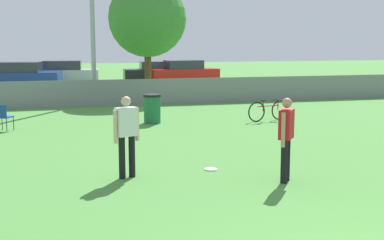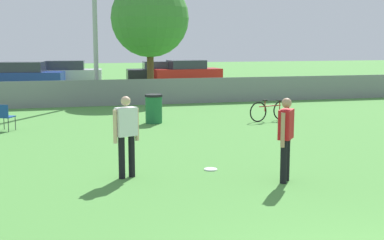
% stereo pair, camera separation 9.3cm
% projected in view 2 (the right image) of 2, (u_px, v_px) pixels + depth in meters
% --- Properties ---
extents(fence_backline, '(26.19, 0.07, 1.21)m').
position_uv_depth(fence_backline, '(140.00, 92.00, 22.66)').
color(fence_backline, gray).
rests_on(fence_backline, ground_plane).
extents(tree_near_pole, '(3.63, 3.63, 5.56)m').
position_uv_depth(tree_near_pole, '(150.00, 18.00, 24.80)').
color(tree_near_pole, brown).
rests_on(tree_near_pole, ground_plane).
extents(player_receiver_white, '(0.54, 0.36, 1.64)m').
position_uv_depth(player_receiver_white, '(126.00, 131.00, 10.59)').
color(player_receiver_white, black).
rests_on(player_receiver_white, ground_plane).
extents(player_thrower_red, '(0.43, 0.47, 1.64)m').
position_uv_depth(player_thrower_red, '(286.00, 134.00, 10.27)').
color(player_thrower_red, black).
rests_on(player_thrower_red, ground_plane).
extents(frisbee_disc, '(0.28, 0.28, 0.03)m').
position_uv_depth(frisbee_disc, '(211.00, 169.00, 11.37)').
color(frisbee_disc, white).
rests_on(frisbee_disc, ground_plane).
extents(folding_chair_sideline, '(0.59, 0.59, 0.82)m').
position_uv_depth(folding_chair_sideline, '(4.00, 115.00, 16.13)').
color(folding_chair_sideline, '#333338').
rests_on(folding_chair_sideline, ground_plane).
extents(bicycle_sideline, '(1.62, 0.55, 0.73)m').
position_uv_depth(bicycle_sideline, '(270.00, 111.00, 18.18)').
color(bicycle_sideline, black).
rests_on(bicycle_sideline, ground_plane).
extents(trash_bin, '(0.58, 0.58, 0.96)m').
position_uv_depth(trash_bin, '(154.00, 109.00, 17.70)').
color(trash_bin, '#1E6638').
rests_on(trash_bin, ground_plane).
extents(parked_car_blue, '(4.72, 2.50, 1.52)m').
position_uv_depth(parked_car_blue, '(23.00, 76.00, 30.09)').
color(parked_car_blue, black).
rests_on(parked_car_blue, ground_plane).
extents(parked_car_silver, '(4.53, 2.22, 1.49)m').
position_uv_depth(parked_car_silver, '(66.00, 73.00, 32.90)').
color(parked_car_silver, black).
rests_on(parked_car_silver, ground_plane).
extents(parked_car_dark, '(4.51, 1.95, 1.37)m').
position_uv_depth(parked_car_dark, '(161.00, 72.00, 34.75)').
color(parked_car_dark, black).
rests_on(parked_car_dark, ground_plane).
extents(parked_car_red, '(4.51, 2.10, 1.46)m').
position_uv_depth(parked_car_red, '(186.00, 72.00, 34.22)').
color(parked_car_red, black).
rests_on(parked_car_red, ground_plane).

